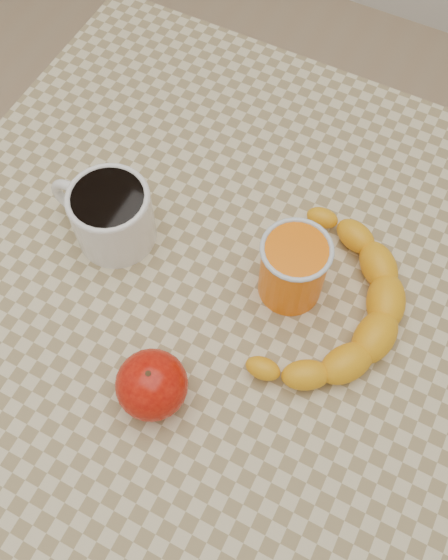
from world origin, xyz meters
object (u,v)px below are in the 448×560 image
at_px(banana, 329,304).
at_px(coffee_mug, 110,214).
at_px(table, 224,317).
at_px(apple, 152,385).
at_px(orange_juice_glass, 293,268).

bearing_deg(banana, coffee_mug, -171.02).
relative_size(table, apple, 9.25).
xyz_separation_m(table, apple, (-0.01, -0.15, 0.12)).
bearing_deg(banana, apple, -120.92).
bearing_deg(apple, banana, 54.18).
relative_size(coffee_mug, apple, 1.60).
bearing_deg(table, orange_juice_glass, 27.08).
bearing_deg(coffee_mug, apple, -46.84).
relative_size(apple, banana, 0.29).
xyz_separation_m(coffee_mug, orange_juice_glass, (0.23, 0.03, 0.00)).
xyz_separation_m(coffee_mug, banana, (0.28, 0.02, -0.02)).
height_order(coffee_mug, banana, coffee_mug).
relative_size(table, banana, 2.67).
xyz_separation_m(table, banana, (0.12, 0.03, 0.11)).
relative_size(coffee_mug, banana, 0.46).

